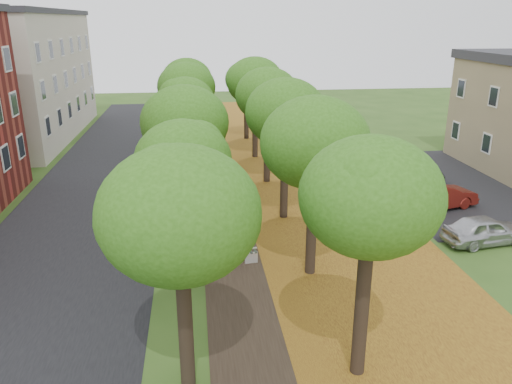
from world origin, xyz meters
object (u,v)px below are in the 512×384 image
object	(u,v)px
bench	(245,244)
car_red	(438,196)
car_white	(389,161)
car_silver	(485,230)
car_grey	(405,172)

from	to	relation	value
bench	car_red	world-z (taller)	car_red
car_white	bench	bearing A→B (deg)	120.09
car_silver	car_red	bearing A→B (deg)	-7.48
bench	car_grey	world-z (taller)	car_grey
bench	car_grey	distance (m)	13.87
bench	car_white	world-z (taller)	car_white
bench	car_grey	size ratio (longest dim) A/B	0.41
car_red	car_white	bearing A→B (deg)	-14.17
bench	car_grey	xyz separation A→B (m)	(10.82, 8.67, 0.23)
car_grey	car_white	xyz separation A→B (m)	(0.00, 2.55, -0.01)
car_silver	car_red	size ratio (longest dim) A/B	0.91
car_silver	car_white	xyz separation A→B (m)	(0.00, 11.46, 0.04)
car_red	car_white	size ratio (longest dim) A/B	0.85
car_silver	car_red	distance (m)	4.51
car_red	car_white	world-z (taller)	car_red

